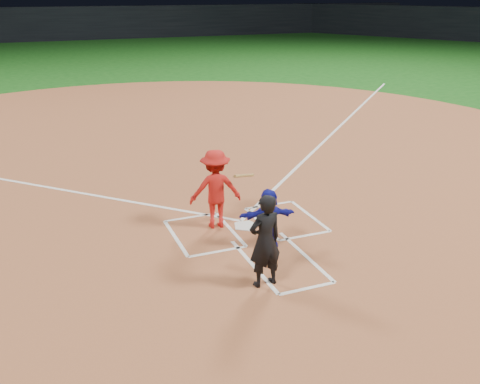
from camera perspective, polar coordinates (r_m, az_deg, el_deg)
name	(u,v)px	position (r m, az deg, el deg)	size (l,w,h in m)	color
ground	(246,227)	(11.73, 0.64, -3.72)	(120.00, 120.00, 0.00)	#124A13
home_plate_dirt	(174,153)	(17.08, -7.08, 4.14)	(28.00, 28.00, 0.01)	brown
stadium_wall_far	(61,24)	(58.09, -18.56, 16.66)	(80.00, 1.20, 3.20)	black
home_plate	(246,226)	(11.73, 0.64, -3.63)	(0.60, 0.60, 0.02)	silver
catcher	(268,218)	(10.61, 3.04, -2.82)	(1.14, 0.36, 1.23)	#121497
umpire	(265,241)	(9.16, 2.69, -5.24)	(0.62, 0.40, 1.69)	black
chalk_markings	(180,159)	(16.42, -6.43, 3.51)	(28.35, 17.32, 0.01)	white
batter_at_plate	(216,189)	(11.43, -2.62, 0.33)	(1.55, 0.85, 1.73)	red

